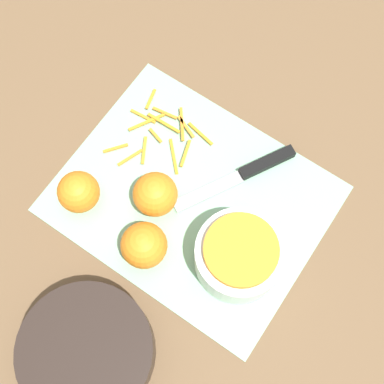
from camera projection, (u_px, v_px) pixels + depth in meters
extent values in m
plane|color=brown|center=(192.00, 199.00, 0.93)|extent=(4.00, 4.00, 0.00)
cube|color=#84B793|center=(192.00, 198.00, 0.93)|extent=(0.44, 0.35, 0.01)
cylinder|color=silver|center=(239.00, 256.00, 0.85)|extent=(0.14, 0.14, 0.08)
cylinder|color=orange|center=(241.00, 250.00, 0.81)|extent=(0.12, 0.12, 0.02)
cylinder|color=black|center=(88.00, 352.00, 0.81)|extent=(0.20, 0.20, 0.07)
cube|color=black|center=(267.00, 162.00, 0.94)|extent=(0.07, 0.10, 0.02)
cube|color=#B2B2B7|center=(208.00, 191.00, 0.93)|extent=(0.08, 0.12, 0.00)
sphere|color=orange|center=(155.00, 194.00, 0.88)|extent=(0.08, 0.08, 0.08)
sphere|color=orange|center=(79.00, 192.00, 0.89)|extent=(0.07, 0.07, 0.07)
sphere|color=orange|center=(144.00, 245.00, 0.86)|extent=(0.08, 0.08, 0.08)
cube|color=orange|center=(130.00, 158.00, 0.95)|extent=(0.02, 0.05, 0.00)
cube|color=orange|center=(156.00, 135.00, 0.95)|extent=(0.03, 0.01, 0.00)
cube|color=orange|center=(117.00, 146.00, 0.95)|extent=(0.03, 0.04, 0.00)
cube|color=orange|center=(186.00, 153.00, 0.94)|extent=(0.02, 0.05, 0.00)
cube|color=orange|center=(174.00, 156.00, 0.95)|extent=(0.05, 0.05, 0.00)
cube|color=orange|center=(151.00, 99.00, 0.98)|extent=(0.02, 0.04, 0.00)
cube|color=orange|center=(164.00, 123.00, 0.96)|extent=(0.07, 0.01, 0.00)
cube|color=orange|center=(144.00, 150.00, 0.95)|extent=(0.03, 0.05, 0.00)
cube|color=orange|center=(143.00, 116.00, 0.97)|extent=(0.05, 0.01, 0.00)
cube|color=orange|center=(165.00, 113.00, 0.97)|extent=(0.05, 0.01, 0.00)
cube|color=orange|center=(201.00, 134.00, 0.96)|extent=(0.06, 0.02, 0.00)
cube|color=orange|center=(147.00, 122.00, 0.97)|extent=(0.04, 0.06, 0.00)
cube|color=orange|center=(182.00, 124.00, 0.96)|extent=(0.04, 0.06, 0.00)
cube|color=orange|center=(186.00, 127.00, 0.96)|extent=(0.05, 0.02, 0.00)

